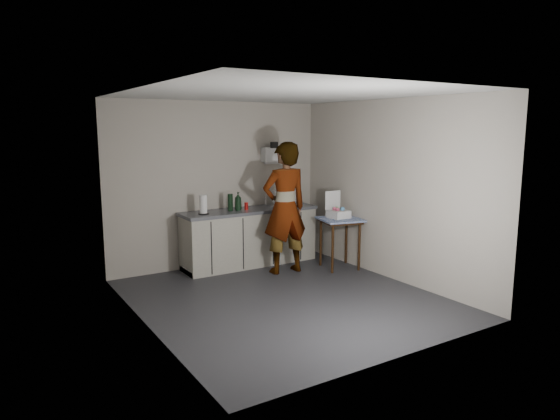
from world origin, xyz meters
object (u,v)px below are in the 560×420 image
kitchen_counter (250,238)px  standing_man (285,208)px  soda_can (246,206)px  paper_towel (203,205)px  dish_rack (280,201)px  bakery_box (338,212)px  side_table (340,225)px  dark_bottle (230,202)px  soap_bottle (238,201)px

kitchen_counter → standing_man: bearing=-69.7°
soda_can → paper_towel: size_ratio=0.39×
dish_rack → bakery_box: 1.03m
kitchen_counter → soda_can: soda_can is taller
side_table → dark_bottle: size_ratio=2.94×
standing_man → soap_bottle: bearing=-50.6°
kitchen_counter → bakery_box: size_ratio=5.46×
paper_towel → dish_rack: dish_rack is taller
paper_towel → bakery_box: bakery_box is taller
kitchen_counter → soda_can: bearing=-160.4°
soap_bottle → paper_towel: 0.59m
paper_towel → dish_rack: size_ratio=0.65×
dark_bottle → soap_bottle: bearing=-6.3°
standing_man → paper_towel: (-1.06, 0.61, 0.05)m
soda_can → bakery_box: bakery_box is taller
kitchen_counter → soap_bottle: bearing=-170.6°
side_table → soda_can: soda_can is taller
soda_can → dark_bottle: bearing=179.6°
standing_man → dark_bottle: (-0.59, 0.65, 0.05)m
soda_can → bakery_box: 1.45m
dish_rack → soap_bottle: bearing=-175.1°
side_table → dark_bottle: 1.75m
standing_man → soap_bottle: size_ratio=6.81×
side_table → bakery_box: 0.21m
paper_towel → bakery_box: size_ratio=0.70×
dark_bottle → bakery_box: (1.46, -0.83, -0.16)m
kitchen_counter → dish_rack: (0.60, 0.03, 0.55)m
dark_bottle → dish_rack: 0.95m
standing_man → soda_can: 0.72m
side_table → dish_rack: dish_rack is taller
side_table → standing_man: bearing=175.7°
side_table → soap_bottle: size_ratio=2.72×
kitchen_counter → paper_towel: size_ratio=7.77×
paper_towel → dish_rack: 1.42m
paper_towel → dish_rack: bearing=3.6°
soda_can → dark_bottle: 0.29m
soap_bottle → standing_man: bearing=-53.7°
dish_rack → bakery_box: bearing=-60.1°
paper_towel → bakery_box: bearing=-22.6°
dark_bottle → side_table: bearing=-32.3°
soap_bottle → soda_can: soap_bottle is taller
dark_bottle → paper_towel: size_ratio=0.94×
standing_man → bakery_box: size_ratio=4.84×
dish_rack → standing_man: bearing=-116.8°
side_table → soda_can: 1.51m
kitchen_counter → standing_man: size_ratio=1.13×
dark_bottle → bakery_box: bearing=-29.8°
soda_can → dish_rack: (0.67, 0.06, 0.01)m
paper_towel → bakery_box: (1.92, -0.80, -0.16)m
side_table → soap_bottle: soap_bottle is taller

